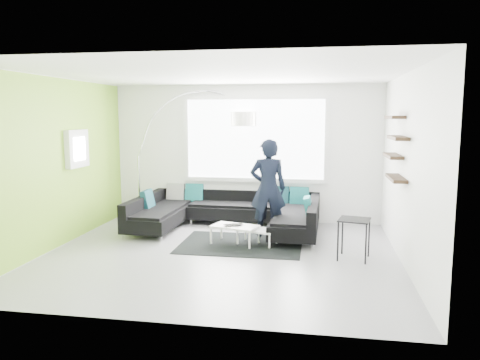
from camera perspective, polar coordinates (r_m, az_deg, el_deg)
name	(u,v)px	position (r m, az deg, el deg)	size (l,w,h in m)	color
ground	(220,255)	(7.47, -2.40, -9.07)	(5.50, 5.50, 0.00)	gray
room_shell	(225,139)	(7.35, -1.85, 5.00)	(5.54, 5.04, 2.82)	white
sectional_sofa	(227,214)	(8.88, -1.65, -4.17)	(3.48, 2.21, 0.74)	black
rug	(241,244)	(8.03, 0.12, -7.82)	(2.05, 1.49, 0.01)	black
coffee_table	(246,235)	(8.01, 0.73, -6.72)	(0.98, 0.57, 0.32)	white
arc_lamp	(138,156)	(9.81, -12.31, 2.83)	(2.53, 0.97, 2.69)	silver
side_table	(354,239)	(7.37, 13.70, -7.01)	(0.45, 0.45, 0.62)	black
person	(268,188)	(8.39, 3.43, -1.01)	(0.70, 0.51, 1.77)	black
laptop	(234,226)	(7.92, -0.70, -5.58)	(0.39, 0.34, 0.03)	black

